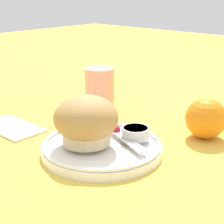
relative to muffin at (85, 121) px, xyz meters
The scene contains 9 objects.
ground_plane 0.06m from the muffin, 84.41° to the left, with size 3.00×3.00×0.00m, color gold.
plate 0.05m from the muffin, 46.70° to the left, with size 0.19×0.19×0.02m.
muffin is the anchor object (origin of this frame).
cream_ramekin 0.09m from the muffin, 54.27° to the left, with size 0.05×0.05×0.02m.
berry_pair 0.07m from the muffin, 85.25° to the left, with size 0.03×0.01×0.01m.
butter_knife 0.07m from the muffin, 69.62° to the left, with size 0.15×0.08×0.00m.
orange_fruit 0.22m from the muffin, 60.27° to the left, with size 0.07×0.07×0.07m.
juice_glass 0.23m from the muffin, 128.30° to the left, with size 0.06×0.06×0.09m.
folded_napkin 0.19m from the muffin, behind, with size 0.13×0.07×0.01m.
Camera 1 is at (0.40, -0.41, 0.26)m, focal length 60.00 mm.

